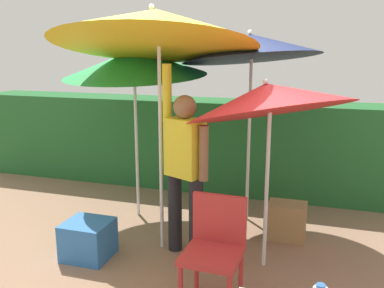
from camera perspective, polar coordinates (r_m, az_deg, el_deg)
ground_plane at (r=4.27m, az=-1.24°, el=-15.43°), size 24.00×24.00×0.00m
hedge_row at (r=6.07m, az=5.43°, el=-0.25°), size 8.00×0.70×1.30m
umbrella_rainbow at (r=3.73m, az=10.22°, el=6.11°), size 1.54×1.50×1.99m
umbrella_orange at (r=4.80m, az=7.94°, el=12.91°), size 1.58×1.57×2.31m
umbrella_yellow at (r=4.95m, az=-7.75°, el=10.82°), size 1.67×1.68×2.07m
umbrella_navy at (r=4.07m, az=-5.00°, el=15.42°), size 1.97×1.98×2.58m
person_vendor at (r=4.05m, az=-0.96°, el=-2.75°), size 0.54×0.35×1.88m
chair_plastic at (r=3.40m, az=3.10°, el=-13.59°), size 0.46×0.46×0.89m
cooler_box at (r=4.36m, az=-13.88°, el=-12.45°), size 0.44×0.42×0.37m
crate_cardboard at (r=4.73m, az=12.73°, el=-10.13°), size 0.40×0.29×0.40m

